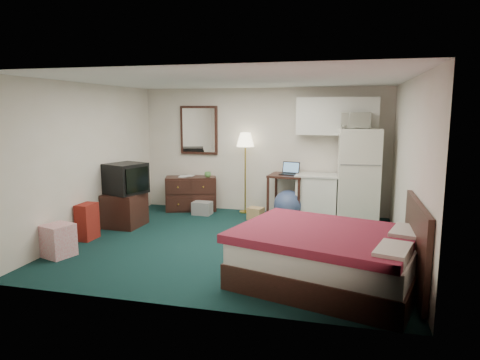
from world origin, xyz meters
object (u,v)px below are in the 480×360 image
(desk, at_px, (287,195))
(bed, at_px, (327,258))
(suitcase, at_px, (87,222))
(dresser, at_px, (191,193))
(floor_lamp, at_px, (245,173))
(kitchen_counter, at_px, (317,197))
(tv_stand, at_px, (125,210))
(fridge, at_px, (358,176))

(desk, relative_size, bed, 0.41)
(bed, xyz_separation_m, suitcase, (-3.83, 0.87, -0.03))
(dresser, height_order, suitcase, dresser)
(floor_lamp, distance_m, kitchen_counter, 1.51)
(floor_lamp, relative_size, suitcase, 2.78)
(floor_lamp, relative_size, bed, 0.80)
(floor_lamp, xyz_separation_m, desk, (0.87, -0.12, -0.39))
(tv_stand, height_order, suitcase, tv_stand)
(fridge, height_order, tv_stand, fridge)
(suitcase, bearing_deg, fridge, 27.56)
(floor_lamp, xyz_separation_m, bed, (1.80, -3.29, -0.49))
(fridge, bearing_deg, desk, 168.53)
(fridge, bearing_deg, tv_stand, -166.41)
(dresser, height_order, tv_stand, dresser)
(dresser, relative_size, floor_lamp, 0.64)
(dresser, height_order, fridge, fridge)
(desk, distance_m, suitcase, 3.70)
(suitcase, bearing_deg, desk, 39.38)
(floor_lamp, distance_m, fridge, 2.21)
(bed, bearing_deg, desk, 122.32)
(floor_lamp, distance_m, tv_stand, 2.46)
(floor_lamp, bearing_deg, desk, -7.88)
(dresser, relative_size, suitcase, 1.76)
(bed, distance_m, suitcase, 3.93)
(fridge, distance_m, suitcase, 4.76)
(bed, relative_size, suitcase, 3.47)
(kitchen_counter, xyz_separation_m, tv_stand, (-3.30, -1.40, -0.11))
(desk, bearing_deg, dresser, -175.69)
(floor_lamp, height_order, kitchen_counter, floor_lamp)
(tv_stand, xyz_separation_m, suitcase, (-0.18, -0.87, -0.01))
(floor_lamp, height_order, bed, floor_lamp)
(dresser, xyz_separation_m, bed, (2.94, -3.22, -0.03))
(desk, bearing_deg, bed, -67.90)
(floor_lamp, height_order, desk, floor_lamp)
(floor_lamp, distance_m, suitcase, 3.20)
(floor_lamp, relative_size, tv_stand, 2.48)
(desk, bearing_deg, suitcase, -135.92)
(kitchen_counter, bearing_deg, dresser, 179.44)
(kitchen_counter, relative_size, suitcase, 1.41)
(desk, xyz_separation_m, tv_stand, (-2.72, -1.42, -0.12))
(dresser, distance_m, floor_lamp, 1.23)
(bed, height_order, tv_stand, bed)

